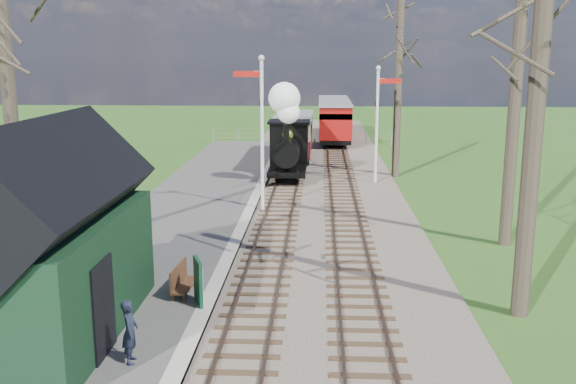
% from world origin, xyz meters
% --- Properties ---
extents(distant_hills, '(114.40, 48.00, 22.02)m').
position_xyz_m(distant_hills, '(1.40, 64.38, -16.21)').
color(distant_hills, '#385B23').
rests_on(distant_hills, ground).
extents(ballast_bed, '(8.00, 60.00, 0.10)m').
position_xyz_m(ballast_bed, '(1.30, 22.00, 0.05)').
color(ballast_bed, brown).
rests_on(ballast_bed, ground).
extents(track_near, '(1.60, 60.00, 0.15)m').
position_xyz_m(track_near, '(0.00, 22.00, 0.10)').
color(track_near, brown).
rests_on(track_near, ground).
extents(track_far, '(1.60, 60.00, 0.15)m').
position_xyz_m(track_far, '(2.60, 22.00, 0.10)').
color(track_far, brown).
rests_on(track_far, ground).
extents(platform, '(5.00, 44.00, 0.20)m').
position_xyz_m(platform, '(-3.50, 14.00, 0.10)').
color(platform, '#474442').
rests_on(platform, ground).
extents(coping_strip, '(0.40, 44.00, 0.21)m').
position_xyz_m(coping_strip, '(-1.20, 14.00, 0.10)').
color(coping_strip, '#B2AD9E').
rests_on(coping_strip, ground).
extents(station_shed, '(3.25, 6.30, 4.78)m').
position_xyz_m(station_shed, '(-4.30, 4.00, 2.27)').
color(station_shed, black).
rests_on(station_shed, platform).
extents(semaphore_near, '(1.22, 0.24, 6.22)m').
position_xyz_m(semaphore_near, '(-0.77, 16.00, 3.62)').
color(semaphore_near, silver).
rests_on(semaphore_near, ground).
extents(semaphore_far, '(1.22, 0.24, 5.72)m').
position_xyz_m(semaphore_far, '(4.37, 22.00, 3.35)').
color(semaphore_far, silver).
rests_on(semaphore_far, ground).
extents(bare_trees, '(15.51, 22.39, 12.00)m').
position_xyz_m(bare_trees, '(1.33, 10.10, 5.21)').
color(bare_trees, '#382D23').
rests_on(bare_trees, ground).
extents(fence_line, '(12.60, 0.08, 1.00)m').
position_xyz_m(fence_line, '(0.30, 36.00, 0.55)').
color(fence_line, slate).
rests_on(fence_line, ground).
extents(locomotive, '(1.92, 4.48, 4.79)m').
position_xyz_m(locomotive, '(-0.01, 22.48, 2.20)').
color(locomotive, black).
rests_on(locomotive, ground).
extents(coach, '(2.24, 7.67, 2.35)m').
position_xyz_m(coach, '(0.00, 28.55, 1.61)').
color(coach, black).
rests_on(coach, ground).
extents(red_carriage_a, '(2.27, 5.62, 2.39)m').
position_xyz_m(red_carriage_a, '(2.60, 35.52, 1.63)').
color(red_carriage_a, black).
rests_on(red_carriage_a, ground).
extents(red_carriage_b, '(2.27, 5.62, 2.39)m').
position_xyz_m(red_carriage_b, '(2.60, 41.02, 1.63)').
color(red_carriage_b, black).
rests_on(red_carriage_b, ground).
extents(sign_board, '(0.36, 0.76, 1.15)m').
position_xyz_m(sign_board, '(-1.38, 5.81, 0.78)').
color(sign_board, '#0E4229').
rests_on(sign_board, platform).
extents(bench, '(0.50, 1.35, 0.76)m').
position_xyz_m(bench, '(-1.96, 6.49, 0.55)').
color(bench, '#472A19').
rests_on(bench, platform).
extents(person, '(0.37, 0.51, 1.31)m').
position_xyz_m(person, '(-2.17, 2.70, 0.85)').
color(person, '#1B1E30').
rests_on(person, platform).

